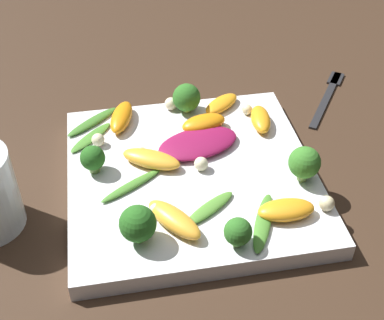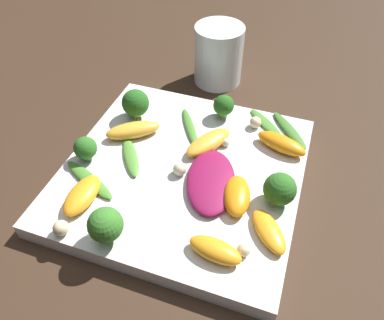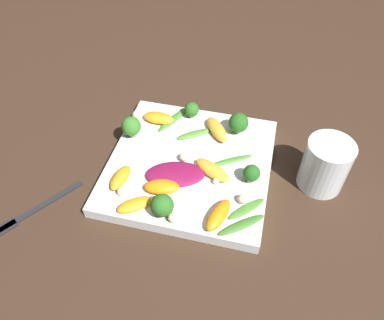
# 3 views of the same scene
# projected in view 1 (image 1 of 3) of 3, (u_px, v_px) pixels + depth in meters

# --- Properties ---
(ground_plane) EXTENTS (2.40, 2.40, 0.00)m
(ground_plane) POSITION_uv_depth(u_px,v_px,m) (191.00, 184.00, 0.68)
(ground_plane) COLOR #382619
(plate) EXTENTS (0.31, 0.31, 0.02)m
(plate) POSITION_uv_depth(u_px,v_px,m) (191.00, 177.00, 0.68)
(plate) COLOR white
(plate) RESTS_ON ground_plane
(fork) EXTENTS (0.11, 0.15, 0.01)m
(fork) POSITION_uv_depth(u_px,v_px,m) (329.00, 92.00, 0.84)
(fork) COLOR #262628
(fork) RESTS_ON ground_plane
(radicchio_leaf_0) EXTENTS (0.12, 0.09, 0.01)m
(radicchio_leaf_0) POSITION_uv_depth(u_px,v_px,m) (198.00, 143.00, 0.70)
(radicchio_leaf_0) COLOR maroon
(radicchio_leaf_0) RESTS_ON plate
(orange_segment_0) EXTENTS (0.05, 0.08, 0.02)m
(orange_segment_0) POSITION_uv_depth(u_px,v_px,m) (122.00, 117.00, 0.74)
(orange_segment_0) COLOR orange
(orange_segment_0) RESTS_ON plate
(orange_segment_1) EXTENTS (0.07, 0.03, 0.02)m
(orange_segment_1) POSITION_uv_depth(u_px,v_px,m) (286.00, 210.00, 0.60)
(orange_segment_1) COLOR orange
(orange_segment_1) RESTS_ON plate
(orange_segment_2) EXTENTS (0.08, 0.06, 0.02)m
(orange_segment_2) POSITION_uv_depth(u_px,v_px,m) (151.00, 159.00, 0.67)
(orange_segment_2) COLOR #FCAD33
(orange_segment_2) RESTS_ON plate
(orange_segment_3) EXTENTS (0.07, 0.06, 0.01)m
(orange_segment_3) POSITION_uv_depth(u_px,v_px,m) (221.00, 104.00, 0.77)
(orange_segment_3) COLOR orange
(orange_segment_3) RESTS_ON plate
(orange_segment_4) EXTENTS (0.07, 0.05, 0.02)m
(orange_segment_4) POSITION_uv_depth(u_px,v_px,m) (204.00, 123.00, 0.73)
(orange_segment_4) COLOR orange
(orange_segment_4) RESTS_ON plate
(orange_segment_5) EXTENTS (0.07, 0.08, 0.02)m
(orange_segment_5) POSITION_uv_depth(u_px,v_px,m) (174.00, 220.00, 0.59)
(orange_segment_5) COLOR #FCAD33
(orange_segment_5) RESTS_ON plate
(orange_segment_6) EXTENTS (0.03, 0.06, 0.02)m
(orange_segment_6) POSITION_uv_depth(u_px,v_px,m) (261.00, 119.00, 0.74)
(orange_segment_6) COLOR orange
(orange_segment_6) RESTS_ON plate
(broccoli_floret_0) EXTENTS (0.03, 0.03, 0.04)m
(broccoli_floret_0) POSITION_uv_depth(u_px,v_px,m) (238.00, 232.00, 0.57)
(broccoli_floret_0) COLOR #84AD5B
(broccoli_floret_0) RESTS_ON plate
(broccoli_floret_1) EXTENTS (0.03, 0.03, 0.04)m
(broccoli_floret_1) POSITION_uv_depth(u_px,v_px,m) (93.00, 158.00, 0.66)
(broccoli_floret_1) COLOR #7A9E51
(broccoli_floret_1) RESTS_ON plate
(broccoli_floret_2) EXTENTS (0.04, 0.04, 0.04)m
(broccoli_floret_2) POSITION_uv_depth(u_px,v_px,m) (187.00, 98.00, 0.75)
(broccoli_floret_2) COLOR #7A9E51
(broccoli_floret_2) RESTS_ON plate
(broccoli_floret_3) EXTENTS (0.04, 0.04, 0.05)m
(broccoli_floret_3) POSITION_uv_depth(u_px,v_px,m) (138.00, 224.00, 0.57)
(broccoli_floret_3) COLOR #84AD5B
(broccoli_floret_3) RESTS_ON plate
(broccoli_floret_4) EXTENTS (0.04, 0.04, 0.05)m
(broccoli_floret_4) POSITION_uv_depth(u_px,v_px,m) (304.00, 163.00, 0.64)
(broccoli_floret_4) COLOR #84AD5B
(broccoli_floret_4) RESTS_ON plate
(arugula_sprig_0) EXTENTS (0.08, 0.06, 0.01)m
(arugula_sprig_0) POSITION_uv_depth(u_px,v_px,m) (132.00, 185.00, 0.64)
(arugula_sprig_0) COLOR #47842D
(arugula_sprig_0) RESTS_ON plate
(arugula_sprig_1) EXTENTS (0.06, 0.07, 0.01)m
(arugula_sprig_1) POSITION_uv_depth(u_px,v_px,m) (91.00, 137.00, 0.72)
(arugula_sprig_1) COLOR #47842D
(arugula_sprig_1) RESTS_ON plate
(arugula_sprig_2) EXTENTS (0.08, 0.07, 0.01)m
(arugula_sprig_2) POSITION_uv_depth(u_px,v_px,m) (93.00, 122.00, 0.74)
(arugula_sprig_2) COLOR #3D7528
(arugula_sprig_2) RESTS_ON plate
(arugula_sprig_3) EXTENTS (0.05, 0.09, 0.01)m
(arugula_sprig_3) POSITION_uv_depth(u_px,v_px,m) (263.00, 222.00, 0.60)
(arugula_sprig_3) COLOR #47842D
(arugula_sprig_3) RESTS_ON plate
(arugula_sprig_4) EXTENTS (0.07, 0.06, 0.01)m
(arugula_sprig_4) POSITION_uv_depth(u_px,v_px,m) (210.00, 208.00, 0.61)
(arugula_sprig_4) COLOR #518E33
(arugula_sprig_4) RESTS_ON plate
(macadamia_nut_0) EXTENTS (0.01, 0.01, 0.01)m
(macadamia_nut_0) POSITION_uv_depth(u_px,v_px,m) (247.00, 110.00, 0.76)
(macadamia_nut_0) COLOR beige
(macadamia_nut_0) RESTS_ON plate
(macadamia_nut_1) EXTENTS (0.02, 0.02, 0.02)m
(macadamia_nut_1) POSITION_uv_depth(u_px,v_px,m) (327.00, 203.00, 0.61)
(macadamia_nut_1) COLOR beige
(macadamia_nut_1) RESTS_ON plate
(macadamia_nut_2) EXTENTS (0.01, 0.01, 0.01)m
(macadamia_nut_2) POSITION_uv_depth(u_px,v_px,m) (141.00, 151.00, 0.69)
(macadamia_nut_2) COLOR beige
(macadamia_nut_2) RESTS_ON plate
(macadamia_nut_3) EXTENTS (0.02, 0.02, 0.02)m
(macadamia_nut_3) POSITION_uv_depth(u_px,v_px,m) (98.00, 140.00, 0.70)
(macadamia_nut_3) COLOR beige
(macadamia_nut_3) RESTS_ON plate
(macadamia_nut_4) EXTENTS (0.02, 0.02, 0.02)m
(macadamia_nut_4) POSITION_uv_depth(u_px,v_px,m) (171.00, 104.00, 0.77)
(macadamia_nut_4) COLOR beige
(macadamia_nut_4) RESTS_ON plate
(macadamia_nut_5) EXTENTS (0.02, 0.02, 0.02)m
(macadamia_nut_5) POSITION_uv_depth(u_px,v_px,m) (157.00, 210.00, 0.60)
(macadamia_nut_5) COLOR beige
(macadamia_nut_5) RESTS_ON plate
(macadamia_nut_6) EXTENTS (0.02, 0.02, 0.02)m
(macadamia_nut_6) POSITION_uv_depth(u_px,v_px,m) (201.00, 162.00, 0.67)
(macadamia_nut_6) COLOR beige
(macadamia_nut_6) RESTS_ON plate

